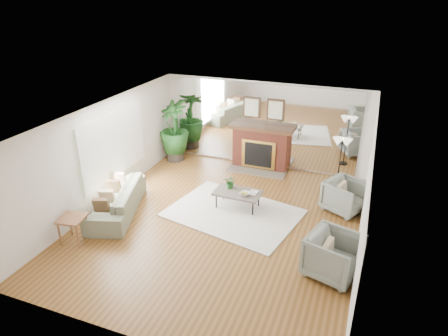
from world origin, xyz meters
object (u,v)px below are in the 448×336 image
at_px(side_table, 72,222).
at_px(armchair_back, 345,196).
at_px(armchair_front, 333,256).
at_px(floor_lamp, 342,147).
at_px(potted_ficus, 174,129).
at_px(sofa, 116,200).
at_px(fireplace, 260,147).
at_px(coffee_table, 238,193).

bearing_deg(side_table, armchair_back, 32.64).
height_order(armchair_front, floor_lamp, floor_lamp).
xyz_separation_m(side_table, potted_ficus, (-0.01, 4.63, 0.50)).
bearing_deg(armchair_front, side_table, 115.71).
bearing_deg(floor_lamp, armchair_back, -73.50).
bearing_deg(sofa, fireplace, 128.09).
bearing_deg(fireplace, armchair_front, -57.99).
xyz_separation_m(fireplace, armchair_front, (2.60, -4.16, -0.24)).
bearing_deg(armchair_front, potted_ficus, 70.39).
distance_m(coffee_table, floor_lamp, 2.88).
bearing_deg(side_table, coffee_table, 42.57).
bearing_deg(coffee_table, sofa, -155.28).
distance_m(sofa, floor_lamp, 5.65).
bearing_deg(armchair_back, fireplace, 83.80).
relative_size(coffee_table, side_table, 1.91).
bearing_deg(sofa, coffee_table, 96.50).
bearing_deg(coffee_table, fireplace, 93.66).
xyz_separation_m(armchair_front, side_table, (-5.19, -0.84, 0.06)).
relative_size(coffee_table, armchair_front, 1.21).
relative_size(side_table, floor_lamp, 0.39).
xyz_separation_m(potted_ficus, floor_lamp, (4.90, -0.39, 0.28)).
height_order(fireplace, side_table, fireplace).
bearing_deg(fireplace, potted_ficus, -171.93).
distance_m(potted_ficus, floor_lamp, 4.92).
height_order(sofa, potted_ficus, potted_ficus).
relative_size(armchair_back, armchair_front, 0.93).
relative_size(fireplace, coffee_table, 1.83).
xyz_separation_m(fireplace, armchair_back, (2.58, -1.69, -0.27)).
bearing_deg(potted_ficus, armchair_front, -36.10).
distance_m(fireplace, floor_lamp, 2.50).
bearing_deg(sofa, armchair_back, 93.32).
xyz_separation_m(coffee_table, potted_ficus, (-2.76, 2.11, 0.58)).
distance_m(armchair_back, armchair_front, 2.47).
relative_size(potted_ficus, floor_lamp, 1.25).
xyz_separation_m(armchair_back, armchair_front, (0.02, -2.47, 0.03)).
distance_m(side_table, potted_ficus, 4.66).
bearing_deg(armchair_back, potted_ficus, 102.75).
xyz_separation_m(fireplace, sofa, (-2.45, -3.68, -0.33)).
bearing_deg(armchair_back, armchair_front, -152.40).
distance_m(coffee_table, potted_ficus, 3.52).
bearing_deg(coffee_table, potted_ficus, 142.64).
relative_size(fireplace, sofa, 0.90).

